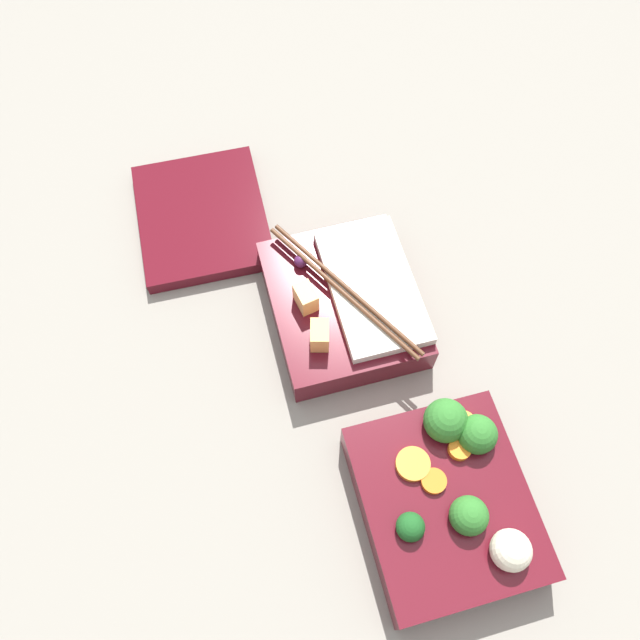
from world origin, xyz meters
name	(u,v)px	position (x,y,z in m)	size (l,w,h in m)	color
ground_plane	(384,405)	(0.00, 0.00, 0.00)	(3.00, 3.00, 0.00)	gray
bento_tray_vegetable	(448,498)	(-0.11, -0.03, 0.03)	(0.18, 0.16, 0.07)	#510F19
bento_tray_rice	(346,302)	(0.12, 0.01, 0.02)	(0.20, 0.16, 0.07)	#510F19
bento_lid	(202,217)	(0.29, 0.15, 0.01)	(0.18, 0.15, 0.02)	#510F19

